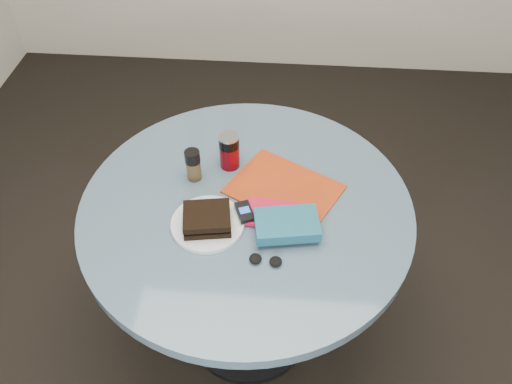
# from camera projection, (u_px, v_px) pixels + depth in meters

# --- Properties ---
(ground) EXTENTS (4.00, 4.00, 0.00)m
(ground) POSITION_uv_depth(u_px,v_px,m) (249.00, 327.00, 2.04)
(ground) COLOR black
(ground) RESTS_ON ground
(table) EXTENTS (1.00, 1.00, 0.75)m
(table) POSITION_uv_depth(u_px,v_px,m) (247.00, 237.00, 1.61)
(table) COLOR black
(table) RESTS_ON ground
(plate) EXTENTS (0.26, 0.26, 0.01)m
(plate) POSITION_uv_depth(u_px,v_px,m) (208.00, 224.00, 1.43)
(plate) COLOR silver
(plate) RESTS_ON table
(sandwich) EXTENTS (0.15, 0.13, 0.05)m
(sandwich) POSITION_uv_depth(u_px,v_px,m) (207.00, 219.00, 1.40)
(sandwich) COLOR black
(sandwich) RESTS_ON plate
(soda_can) EXTENTS (0.07, 0.07, 0.12)m
(soda_can) POSITION_uv_depth(u_px,v_px,m) (229.00, 151.00, 1.57)
(soda_can) COLOR #5E040C
(soda_can) RESTS_ON table
(pepper_grinder) EXTENTS (0.05, 0.05, 0.11)m
(pepper_grinder) POSITION_uv_depth(u_px,v_px,m) (193.00, 165.00, 1.53)
(pepper_grinder) COLOR #46391E
(pepper_grinder) RESTS_ON table
(magazine) EXTENTS (0.39, 0.36, 0.01)m
(magazine) POSITION_uv_depth(u_px,v_px,m) (284.00, 189.00, 1.53)
(magazine) COLOR #962E0D
(magazine) RESTS_ON table
(red_book) EXTENTS (0.16, 0.11, 0.01)m
(red_book) POSITION_uv_depth(u_px,v_px,m) (272.00, 214.00, 1.45)
(red_book) COLOR red
(red_book) RESTS_ON magazine
(novel) EXTENTS (0.19, 0.14, 0.03)m
(novel) POSITION_uv_depth(u_px,v_px,m) (287.00, 225.00, 1.39)
(novel) COLOR navy
(novel) RESTS_ON red_book
(mp3_player) EXTENTS (0.07, 0.09, 0.01)m
(mp3_player) POSITION_uv_depth(u_px,v_px,m) (245.00, 212.00, 1.44)
(mp3_player) COLOR black
(mp3_player) RESTS_ON red_book
(headphones) EXTENTS (0.09, 0.04, 0.02)m
(headphones) POSITION_uv_depth(u_px,v_px,m) (265.00, 260.00, 1.34)
(headphones) COLOR black
(headphones) RESTS_ON table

